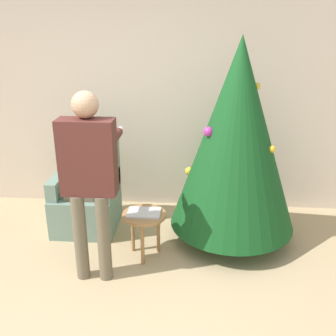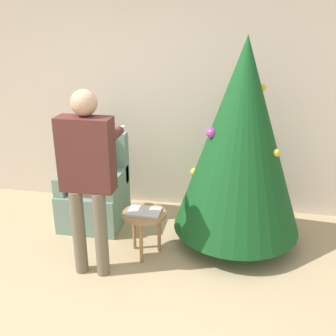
{
  "view_description": "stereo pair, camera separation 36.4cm",
  "coord_description": "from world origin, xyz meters",
  "px_view_note": "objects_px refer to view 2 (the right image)",
  "views": [
    {
      "loc": [
        0.56,
        -2.38,
        2.27
      ],
      "look_at": [
        0.3,
        1.01,
        0.95
      ],
      "focal_mm": 42.0,
      "sensor_mm": 36.0,
      "label": 1
    },
    {
      "loc": [
        0.92,
        -2.33,
        2.27
      ],
      "look_at": [
        0.3,
        1.01,
        0.95
      ],
      "focal_mm": 42.0,
      "sensor_mm": 36.0,
      "label": 2
    }
  ],
  "objects_px": {
    "christmas_tree": "(241,139)",
    "person_seated": "(92,167)",
    "armchair": "(95,193)",
    "side_stool": "(144,219)",
    "person_standing": "(87,168)"
  },
  "relations": [
    {
      "from": "christmas_tree",
      "to": "armchair",
      "type": "distance_m",
      "value": 1.81
    },
    {
      "from": "person_seated",
      "to": "person_standing",
      "type": "bearing_deg",
      "value": -70.31
    },
    {
      "from": "armchair",
      "to": "person_seated",
      "type": "height_order",
      "value": "person_seated"
    },
    {
      "from": "christmas_tree",
      "to": "person_seated",
      "type": "relative_size",
      "value": 1.69
    },
    {
      "from": "christmas_tree",
      "to": "side_stool",
      "type": "height_order",
      "value": "christmas_tree"
    },
    {
      "from": "christmas_tree",
      "to": "person_seated",
      "type": "xyz_separation_m",
      "value": [
        -1.62,
        0.13,
        -0.46
      ]
    },
    {
      "from": "armchair",
      "to": "person_standing",
      "type": "height_order",
      "value": "person_standing"
    },
    {
      "from": "armchair",
      "to": "person_seated",
      "type": "distance_m",
      "value": 0.34
    },
    {
      "from": "person_seated",
      "to": "christmas_tree",
      "type": "bearing_deg",
      "value": -4.76
    },
    {
      "from": "armchair",
      "to": "side_stool",
      "type": "xyz_separation_m",
      "value": [
        0.73,
        -0.58,
        0.05
      ]
    },
    {
      "from": "armchair",
      "to": "person_standing",
      "type": "distance_m",
      "value": 1.18
    },
    {
      "from": "armchair",
      "to": "person_seated",
      "type": "bearing_deg",
      "value": -90.0
    },
    {
      "from": "christmas_tree",
      "to": "armchair",
      "type": "height_order",
      "value": "christmas_tree"
    },
    {
      "from": "person_seated",
      "to": "side_stool",
      "type": "bearing_deg",
      "value": -36.76
    },
    {
      "from": "armchair",
      "to": "person_standing",
      "type": "relative_size",
      "value": 0.6
    }
  ]
}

